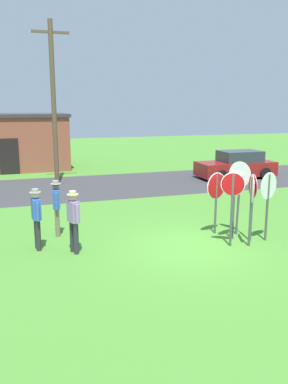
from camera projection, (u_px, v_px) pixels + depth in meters
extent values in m
plane|color=#47842D|center=(194.00, 247.00, 11.57)|extent=(80.00, 80.00, 0.00)
cube|color=#38383A|center=(113.00, 185.00, 20.50)|extent=(60.00, 6.40, 0.01)
cube|color=brown|center=(8.00, 143.00, 25.44)|extent=(7.16, 4.44, 3.27)
cube|color=#383333|center=(6.00, 115.00, 25.08)|extent=(7.36, 4.64, 0.20)
cube|color=black|center=(9.00, 157.00, 23.48)|extent=(1.10, 0.08, 2.10)
cylinder|color=brown|center=(54.00, 104.00, 20.14)|extent=(0.24, 0.24, 8.03)
cube|color=brown|center=(50.00, 32.00, 19.43)|extent=(1.80, 0.12, 0.12)
cube|color=maroon|center=(235.00, 168.00, 22.46)|extent=(4.31, 1.83, 0.76)
cube|color=#2D333D|center=(240.00, 156.00, 22.39)|extent=(2.25, 1.54, 0.60)
cylinder|color=black|center=(222.00, 176.00, 21.27)|extent=(0.64, 0.22, 0.64)
cylinder|color=black|center=(206.00, 171.00, 22.94)|extent=(0.64, 0.22, 0.64)
cylinder|color=black|center=(265.00, 173.00, 22.06)|extent=(0.64, 0.22, 0.64)
cylinder|color=black|center=(247.00, 169.00, 23.73)|extent=(0.64, 0.22, 0.64)
cylinder|color=#474C4C|center=(239.00, 199.00, 12.49)|extent=(0.17, 0.13, 2.24)
cylinder|color=white|center=(240.00, 174.00, 12.32)|extent=(0.36, 0.74, 0.79)
cylinder|color=#B70F14|center=(240.00, 174.00, 12.33)|extent=(0.33, 0.69, 0.73)
cylinder|color=#474C4C|center=(216.00, 204.00, 12.60)|extent=(0.09, 0.09, 1.88)
cylinder|color=white|center=(216.00, 186.00, 12.48)|extent=(0.79, 0.31, 0.84)
cylinder|color=#B70F14|center=(217.00, 186.00, 12.47)|extent=(0.73, 0.29, 0.78)
cylinder|color=#474C4C|center=(252.00, 209.00, 11.88)|extent=(0.08, 0.08, 1.96)
cylinder|color=white|center=(253.00, 186.00, 11.74)|extent=(0.18, 0.69, 0.71)
cylinder|color=#B70F14|center=(253.00, 186.00, 11.74)|extent=(0.17, 0.64, 0.66)
cylinder|color=#474C4C|center=(251.00, 212.00, 11.43)|extent=(0.09, 0.09, 2.02)
cylinder|color=white|center=(252.00, 189.00, 11.28)|extent=(0.35, 0.72, 0.79)
cylinder|color=#B70F14|center=(252.00, 189.00, 11.28)|extent=(0.33, 0.67, 0.73)
cylinder|color=#474C4C|center=(233.00, 207.00, 12.04)|extent=(0.09, 0.09, 1.97)
cylinder|color=white|center=(235.00, 185.00, 11.89)|extent=(0.66, 0.31, 0.72)
cylinder|color=#B70F14|center=(235.00, 185.00, 11.89)|extent=(0.61, 0.29, 0.67)
cylinder|color=#474C4C|center=(232.00, 211.00, 11.43)|extent=(0.09, 0.09, 2.09)
cylinder|color=white|center=(233.00, 184.00, 11.27)|extent=(0.60, 0.33, 0.68)
cylinder|color=#B70F14|center=(233.00, 184.00, 11.26)|extent=(0.56, 0.31, 0.63)
cylinder|color=#474C4C|center=(267.00, 208.00, 11.92)|extent=(0.09, 0.09, 2.00)
cylinder|color=white|center=(269.00, 186.00, 11.78)|extent=(0.75, 0.31, 0.80)
cylinder|color=#B70F14|center=(268.00, 186.00, 11.79)|extent=(0.69, 0.29, 0.74)
cylinder|color=#2D2D33|center=(37.00, 233.00, 11.37)|extent=(0.14, 0.14, 0.88)
cylinder|color=#2D2D33|center=(38.00, 235.00, 11.17)|extent=(0.14, 0.14, 0.88)
cube|color=#3860B7|center=(36.00, 209.00, 11.11)|extent=(0.26, 0.38, 0.58)
cylinder|color=#3860B7|center=(35.00, 208.00, 11.33)|extent=(0.09, 0.09, 0.52)
cylinder|color=#3860B7|center=(38.00, 212.00, 10.91)|extent=(0.09, 0.09, 0.52)
sphere|color=beige|center=(35.00, 194.00, 11.03)|extent=(0.21, 0.21, 0.21)
cylinder|color=gray|center=(35.00, 192.00, 11.01)|extent=(0.31, 0.31, 0.02)
cylinder|color=gray|center=(35.00, 191.00, 11.00)|extent=(0.19, 0.19, 0.09)
cylinder|color=#2D2D33|center=(72.00, 236.00, 11.09)|extent=(0.14, 0.14, 0.88)
cylinder|color=#2D2D33|center=(76.00, 238.00, 10.92)|extent=(0.14, 0.14, 0.88)
cube|color=#9E7AB2|center=(73.00, 212.00, 10.85)|extent=(0.32, 0.41, 0.58)
cylinder|color=#9E7AB2|center=(69.00, 210.00, 11.05)|extent=(0.09, 0.09, 0.52)
cylinder|color=#9E7AB2|center=(77.00, 214.00, 10.67)|extent=(0.09, 0.09, 0.52)
sphere|color=tan|center=(73.00, 197.00, 10.77)|extent=(0.21, 0.21, 0.21)
cylinder|color=beige|center=(73.00, 194.00, 10.75)|extent=(0.32, 0.31, 0.02)
cylinder|color=beige|center=(73.00, 193.00, 10.74)|extent=(0.19, 0.19, 0.09)
cylinder|color=#7A6B56|center=(57.00, 221.00, 12.58)|extent=(0.14, 0.14, 0.88)
cylinder|color=#7A6B56|center=(57.00, 223.00, 12.37)|extent=(0.14, 0.14, 0.88)
cube|color=#3860B7|center=(56.00, 199.00, 12.32)|extent=(0.26, 0.38, 0.58)
cylinder|color=#3860B7|center=(56.00, 198.00, 12.55)|extent=(0.09, 0.09, 0.52)
cylinder|color=#3860B7|center=(56.00, 201.00, 12.09)|extent=(0.09, 0.09, 0.52)
sphere|color=brown|center=(56.00, 186.00, 12.23)|extent=(0.21, 0.21, 0.21)
cylinder|color=gray|center=(56.00, 184.00, 12.22)|extent=(0.32, 0.32, 0.02)
cylinder|color=gray|center=(56.00, 182.00, 12.21)|extent=(0.19, 0.19, 0.09)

